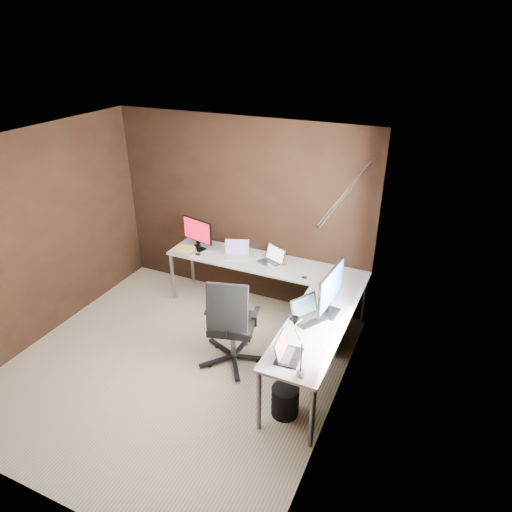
# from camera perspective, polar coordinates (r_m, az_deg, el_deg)

# --- Properties ---
(room) EXTENTS (3.60, 3.60, 2.50)m
(room) POSITION_cam_1_polar(r_m,az_deg,el_deg) (4.60, -7.43, -1.98)
(room) COLOR beige
(room) RESTS_ON ground
(desk) EXTENTS (2.65, 2.25, 0.73)m
(desk) POSITION_cam_1_polar(r_m,az_deg,el_deg) (5.45, 2.76, -4.03)
(desk) COLOR white
(desk) RESTS_ON ground
(drawer_pedestal) EXTENTS (0.42, 0.50, 0.60)m
(drawer_pedestal) POSITION_cam_1_polar(r_m,az_deg,el_deg) (5.60, 8.73, -8.05)
(drawer_pedestal) COLOR white
(drawer_pedestal) RESTS_ON ground
(monitor_left) EXTENTS (0.49, 0.19, 0.43)m
(monitor_left) POSITION_cam_1_polar(r_m,az_deg,el_deg) (6.22, -7.34, 2.96)
(monitor_left) COLOR black
(monitor_left) RESTS_ON desk
(monitor_right) EXTENTS (0.18, 0.65, 0.53)m
(monitor_right) POSITION_cam_1_polar(r_m,az_deg,el_deg) (4.81, 9.35, -4.07)
(monitor_right) COLOR black
(monitor_right) RESTS_ON desk
(laptop_white) EXTENTS (0.38, 0.32, 0.21)m
(laptop_white) POSITION_cam_1_polar(r_m,az_deg,el_deg) (6.05, -2.43, 0.36)
(laptop_white) COLOR white
(laptop_white) RESTS_ON desk
(laptop_silver) EXTENTS (0.38, 0.34, 0.21)m
(laptop_silver) POSITION_cam_1_polar(r_m,az_deg,el_deg) (5.88, 2.07, -0.47)
(laptop_silver) COLOR silver
(laptop_silver) RESTS_ON desk
(laptop_black_big) EXTENTS (0.38, 0.42, 0.23)m
(laptop_black_big) POSITION_cam_1_polar(r_m,az_deg,el_deg) (4.84, 6.42, -7.20)
(laptop_black_big) COLOR black
(laptop_black_big) RESTS_ON desk
(laptop_black_small) EXTENTS (0.24, 0.32, 0.21)m
(laptop_black_small) POSITION_cam_1_polar(r_m,az_deg,el_deg) (4.32, 3.78, -11.93)
(laptop_black_small) COLOR black
(laptop_black_small) RESTS_ON desk
(book_stack) EXTENTS (0.27, 0.22, 0.08)m
(book_stack) POSITION_cam_1_polar(r_m,az_deg,el_deg) (6.22, -8.91, 0.71)
(book_stack) COLOR tan
(book_stack) RESTS_ON desk
(mouse_left) EXTENTS (0.10, 0.08, 0.04)m
(mouse_left) POSITION_cam_1_polar(r_m,az_deg,el_deg) (6.13, -7.29, 0.24)
(mouse_left) COLOR black
(mouse_left) RESTS_ON desk
(mouse_corner) EXTENTS (0.08, 0.06, 0.03)m
(mouse_corner) POSITION_cam_1_polar(r_m,az_deg,el_deg) (5.56, 6.07, -2.69)
(mouse_corner) COLOR black
(mouse_corner) RESTS_ON desk
(desk_lamp) EXTENTS (0.18, 0.21, 0.54)m
(desk_lamp) POSITION_cam_1_polar(r_m,az_deg,el_deg) (4.00, 5.18, -10.27)
(desk_lamp) COLOR slate
(desk_lamp) RESTS_ON desk
(office_chair) EXTENTS (0.63, 0.66, 1.13)m
(office_chair) POSITION_cam_1_polar(r_m,az_deg,el_deg) (5.23, -3.00, -10.19)
(office_chair) COLOR black
(office_chair) RESTS_ON ground
(wastebasket) EXTENTS (0.31, 0.31, 0.32)m
(wastebasket) POSITION_cam_1_polar(r_m,az_deg,el_deg) (4.74, 3.64, -17.62)
(wastebasket) COLOR black
(wastebasket) RESTS_ON ground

